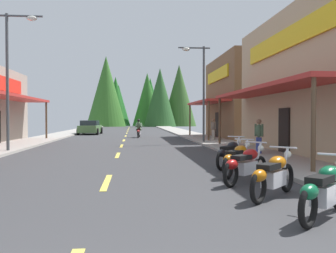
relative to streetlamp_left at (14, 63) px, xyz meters
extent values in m
cube|color=#38383A|center=(4.94, 11.35, -4.29)|extent=(9.67, 86.00, 0.10)
cube|color=#9E9991|center=(-1.20, 11.35, -4.18)|extent=(2.60, 86.00, 0.12)
cube|color=#9E9991|center=(11.08, 11.35, -4.18)|extent=(2.60, 86.00, 0.12)
cube|color=#E0C64C|center=(4.94, -8.58, -4.24)|extent=(0.16, 2.40, 0.01)
cube|color=#E0C64C|center=(4.94, -1.67, -4.24)|extent=(0.16, 2.40, 0.01)
cube|color=#E0C64C|center=(4.94, 3.77, -4.24)|extent=(0.16, 2.40, 0.01)
cube|color=#E0C64C|center=(4.94, 9.18, -4.24)|extent=(0.16, 2.40, 0.01)
cube|color=#E0C64C|center=(4.94, 15.65, -4.24)|extent=(0.16, 2.40, 0.01)
cube|color=#E0C64C|center=(4.94, 21.94, -4.24)|extent=(0.16, 2.40, 0.01)
cube|color=#E0C64C|center=(4.94, 27.98, -4.24)|extent=(0.16, 2.40, 0.01)
cube|color=#E0C64C|center=(4.94, 33.56, -4.24)|extent=(0.16, 2.40, 0.01)
cube|color=#E0C64C|center=(4.94, 40.38, -4.24)|extent=(0.16, 2.40, 0.01)
cube|color=#E0C64C|center=(4.94, 46.41, -4.24)|extent=(0.16, 2.40, 0.01)
cube|color=#B72D28|center=(-1.60, 4.72, -1.34)|extent=(1.80, 11.94, 0.16)
cylinder|color=brown|center=(-0.90, 10.49, -2.83)|extent=(0.14, 0.14, 2.82)
cube|color=#B72D28|center=(11.48, -2.21, -1.34)|extent=(1.80, 11.97, 0.16)
cylinder|color=brown|center=(10.78, -8.00, -2.83)|extent=(0.14, 0.14, 2.82)
cylinder|color=brown|center=(10.78, 3.57, -2.83)|extent=(0.14, 0.14, 2.82)
cube|color=yellow|center=(12.32, -2.21, 0.89)|extent=(0.10, 9.31, 0.90)
cube|color=black|center=(12.34, -2.21, -3.19)|extent=(0.08, 1.10, 2.10)
cube|color=brown|center=(16.46, 11.03, -0.99)|extent=(8.15, 9.81, 6.50)
cube|color=#B72D28|center=(11.48, 11.03, -1.34)|extent=(1.80, 8.83, 0.16)
cylinder|color=brown|center=(10.78, 6.81, -2.83)|extent=(0.14, 0.14, 2.82)
cylinder|color=brown|center=(10.78, 15.24, -2.83)|extent=(0.14, 0.14, 2.82)
cube|color=yellow|center=(12.32, 11.03, 0.83)|extent=(0.10, 6.87, 0.90)
cube|color=black|center=(12.34, 11.03, -3.19)|extent=(0.08, 1.10, 2.10)
cylinder|color=#474C51|center=(-0.29, 0.00, -0.95)|extent=(0.14, 0.14, 6.58)
cylinder|color=#474C51|center=(0.34, 0.00, 2.24)|extent=(2.06, 0.10, 0.10)
ellipsoid|color=silver|center=(0.86, 0.00, 2.14)|extent=(0.50, 0.30, 0.24)
cylinder|color=#474C51|center=(10.18, 5.48, -1.11)|extent=(0.14, 0.14, 6.27)
cylinder|color=#474C51|center=(9.55, 5.48, 1.92)|extent=(2.06, 0.10, 0.10)
ellipsoid|color=silver|center=(9.02, 5.48, 1.82)|extent=(0.50, 0.30, 0.24)
torus|color=black|center=(8.23, -12.89, -3.92)|extent=(0.53, 0.51, 0.64)
cube|color=silver|center=(8.78, -12.37, -3.84)|extent=(0.70, 0.68, 0.32)
ellipsoid|color=#0C5933|center=(8.92, -12.23, -3.52)|extent=(0.63, 0.62, 0.28)
cube|color=black|center=(8.60, -12.54, -3.56)|extent=(0.63, 0.62, 0.12)
ellipsoid|color=#0C5933|center=(8.27, -12.85, -3.69)|extent=(0.48, 0.48, 0.24)
cylinder|color=silver|center=(9.14, -12.03, -3.22)|extent=(0.44, 0.46, 0.04)
torus|color=black|center=(9.05, -10.21, -3.92)|extent=(0.51, 0.53, 0.64)
torus|color=black|center=(8.02, -11.30, -3.92)|extent=(0.51, 0.53, 0.64)
cube|color=silver|center=(8.53, -10.75, -3.84)|extent=(0.69, 0.70, 0.32)
ellipsoid|color=#BF660C|center=(8.67, -10.61, -3.52)|extent=(0.62, 0.63, 0.28)
cube|color=black|center=(8.36, -10.93, -3.56)|extent=(0.62, 0.63, 0.12)
ellipsoid|color=#BF660C|center=(8.05, -11.26, -3.69)|extent=(0.48, 0.48, 0.24)
cylinder|color=silver|center=(8.96, -10.30, -3.59)|extent=(0.30, 0.31, 0.71)
cylinder|color=silver|center=(8.88, -10.39, -3.22)|extent=(0.46, 0.44, 0.04)
sphere|color=white|center=(9.07, -10.19, -3.39)|extent=(0.16, 0.16, 0.16)
torus|color=black|center=(9.02, -8.53, -3.92)|extent=(0.53, 0.51, 0.64)
torus|color=black|center=(7.94, -9.57, -3.92)|extent=(0.53, 0.51, 0.64)
cube|color=silver|center=(8.48, -9.05, -3.84)|extent=(0.70, 0.69, 0.32)
ellipsoid|color=#A51414|center=(8.63, -8.91, -3.52)|extent=(0.63, 0.62, 0.28)
cube|color=black|center=(8.30, -9.22, -3.56)|extent=(0.63, 0.62, 0.12)
ellipsoid|color=#A51414|center=(7.98, -9.53, -3.69)|extent=(0.48, 0.48, 0.24)
cylinder|color=silver|center=(8.93, -8.62, -3.59)|extent=(0.31, 0.30, 0.71)
cylinder|color=silver|center=(8.84, -8.70, -3.22)|extent=(0.44, 0.46, 0.04)
sphere|color=white|center=(9.05, -8.51, -3.39)|extent=(0.16, 0.16, 0.16)
torus|color=black|center=(9.08, -7.20, -3.92)|extent=(0.47, 0.57, 0.64)
torus|color=black|center=(8.17, -8.39, -3.92)|extent=(0.47, 0.57, 0.64)
cube|color=silver|center=(8.63, -7.80, -3.84)|extent=(0.65, 0.73, 0.32)
ellipsoid|color=#BF660C|center=(8.75, -7.64, -3.52)|extent=(0.59, 0.64, 0.28)
cube|color=black|center=(8.48, -7.99, -3.56)|extent=(0.59, 0.65, 0.12)
ellipsoid|color=#BF660C|center=(8.21, -8.35, -3.69)|extent=(0.46, 0.50, 0.24)
cylinder|color=silver|center=(9.00, -7.30, -3.59)|extent=(0.27, 0.33, 0.71)
cylinder|color=silver|center=(8.93, -7.40, -3.22)|extent=(0.50, 0.39, 0.04)
sphere|color=white|center=(9.10, -7.17, -3.39)|extent=(0.16, 0.16, 0.16)
torus|color=black|center=(9.29, -5.58, -3.92)|extent=(0.47, 0.57, 0.64)
torus|color=black|center=(8.38, -6.77, -3.92)|extent=(0.47, 0.57, 0.64)
cube|color=silver|center=(8.83, -6.18, -3.84)|extent=(0.65, 0.73, 0.32)
ellipsoid|color=black|center=(8.96, -6.02, -3.52)|extent=(0.59, 0.64, 0.28)
cube|color=black|center=(8.68, -6.38, -3.56)|extent=(0.59, 0.65, 0.12)
ellipsoid|color=black|center=(8.41, -6.73, -3.69)|extent=(0.46, 0.50, 0.24)
cylinder|color=silver|center=(9.21, -5.69, -3.59)|extent=(0.27, 0.33, 0.71)
cylinder|color=silver|center=(9.14, -5.78, -3.22)|extent=(0.50, 0.40, 0.04)
sphere|color=white|center=(9.31, -5.56, -3.39)|extent=(0.16, 0.16, 0.16)
torus|color=black|center=(6.16, 13.89, -3.92)|extent=(0.15, 0.65, 0.64)
torus|color=black|center=(6.03, 12.40, -3.92)|extent=(0.15, 0.65, 0.64)
cube|color=silver|center=(6.09, 13.14, -3.84)|extent=(0.34, 0.72, 0.32)
ellipsoid|color=#A51414|center=(6.11, 13.34, -3.52)|extent=(0.37, 0.58, 0.28)
cube|color=black|center=(6.07, 12.90, -3.56)|extent=(0.33, 0.62, 0.12)
ellipsoid|color=#A51414|center=(6.04, 12.45, -3.69)|extent=(0.28, 0.46, 0.24)
cylinder|color=silver|center=(6.15, 13.76, -3.59)|extent=(0.09, 0.38, 0.71)
cylinder|color=silver|center=(6.14, 13.64, -3.22)|extent=(0.60, 0.09, 0.04)
sphere|color=white|center=(6.16, 13.92, -3.39)|extent=(0.16, 0.16, 0.16)
ellipsoid|color=#3F593F|center=(6.08, 12.99, -3.19)|extent=(0.41, 0.41, 0.64)
sphere|color=black|center=(6.09, 13.04, -2.79)|extent=(0.24, 0.24, 0.24)
cylinder|color=#3F593F|center=(5.94, 13.18, -3.54)|extent=(0.17, 0.43, 0.24)
cylinder|color=#3F593F|center=(5.90, 13.31, -3.19)|extent=(0.14, 0.51, 0.40)
cylinder|color=#3F593F|center=(6.26, 13.15, -3.54)|extent=(0.17, 0.43, 0.24)
cylinder|color=#3F593F|center=(6.31, 13.28, -3.19)|extent=(0.14, 0.51, 0.40)
cylinder|color=#B2A599|center=(11.39, 7.84, -3.84)|extent=(0.14, 0.14, 0.80)
cylinder|color=#B2A599|center=(11.33, 8.01, -3.84)|extent=(0.14, 0.14, 0.80)
ellipsoid|color=#726659|center=(11.36, 7.93, -3.16)|extent=(0.36, 0.43, 0.57)
cylinder|color=#726659|center=(11.44, 7.70, -3.13)|extent=(0.09, 0.09, 0.54)
cylinder|color=#726659|center=(11.28, 8.15, -3.13)|extent=(0.09, 0.09, 0.54)
sphere|color=#8C664C|center=(11.36, 7.93, -2.75)|extent=(0.22, 0.22, 0.22)
cylinder|color=#333F8C|center=(11.11, -2.59, -3.84)|extent=(0.14, 0.14, 0.81)
cylinder|color=#333F8C|center=(11.06, -2.41, -3.84)|extent=(0.14, 0.14, 0.81)
ellipsoid|color=#3F593F|center=(11.08, -2.50, -3.15)|extent=(0.36, 0.42, 0.57)
cylinder|color=#3F593F|center=(11.15, -2.73, -3.12)|extent=(0.09, 0.09, 0.54)
cylinder|color=#3F593F|center=(11.01, -2.27, -3.12)|extent=(0.09, 0.09, 0.54)
sphere|color=#8C664C|center=(11.08, -2.50, -2.74)|extent=(0.22, 0.22, 0.22)
cube|color=#4C723F|center=(1.31, 19.73, -3.69)|extent=(2.01, 4.38, 0.70)
cube|color=#262D38|center=(1.30, 19.58, -3.14)|extent=(1.70, 2.27, 0.60)
cylinder|color=black|center=(0.46, 21.22, -3.91)|extent=(0.25, 0.67, 0.66)
cylinder|color=black|center=(2.30, 21.13, -3.91)|extent=(0.25, 0.67, 0.66)
cylinder|color=black|center=(0.32, 18.33, -3.91)|extent=(0.25, 0.67, 0.66)
cylinder|color=black|center=(2.16, 18.24, -3.91)|extent=(0.25, 0.67, 0.66)
cone|color=#1F6123|center=(2.70, 58.33, -0.04)|extent=(4.71, 4.71, 8.41)
cone|color=#316623|center=(0.41, 54.69, 2.58)|extent=(7.65, 7.65, 13.65)
cone|color=#236723|center=(2.07, 58.27, 0.78)|extent=(5.63, 5.63, 10.05)
cone|color=#315723|center=(14.77, 55.30, 1.89)|extent=(6.87, 6.87, 12.27)
cone|color=#216823|center=(9.16, 58.24, 0.68)|extent=(5.52, 5.52, 9.85)
cone|color=#265223|center=(10.72, 52.16, 1.30)|extent=(6.21, 6.21, 11.09)
cone|color=#2B6923|center=(8.51, 57.76, 1.17)|extent=(6.06, 6.06, 10.83)
camera|label=1|loc=(5.63, -18.18, -2.58)|focal=39.64mm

